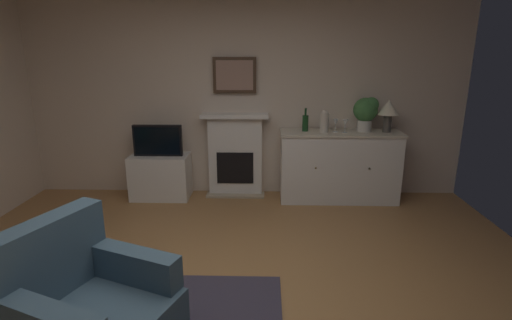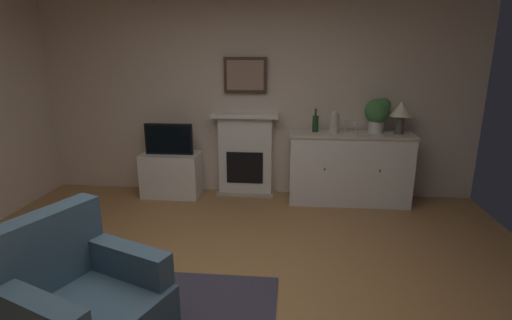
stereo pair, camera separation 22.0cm
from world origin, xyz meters
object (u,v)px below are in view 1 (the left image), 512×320
tv_set (158,141)px  potted_plant_small (366,111)px  table_lamp (388,110)px  wine_glass_center (345,123)px  wine_glass_left (336,122)px  vase_decorative (324,121)px  wine_bottle (305,123)px  tv_cabinet (161,176)px  fireplace_unit (235,155)px  framed_picture (235,75)px  sideboard_cabinet (339,166)px  armchair (87,310)px

tv_set → potted_plant_small: size_ratio=1.44×
table_lamp → wine_glass_center: bearing=-174.2°
wine_glass_left → tv_set: bearing=179.9°
vase_decorative → wine_glass_center: bearing=-0.9°
potted_plant_small → tv_set: bearing=-178.8°
wine_bottle → potted_plant_small: bearing=0.4°
tv_cabinet → potted_plant_small: bearing=0.7°
fireplace_unit → wine_glass_left: 1.37m
wine_glass_center → vase_decorative: size_ratio=0.59×
potted_plant_small → table_lamp: bearing=-10.0°
framed_picture → wine_glass_center: size_ratio=3.33×
wine_glass_center → tv_cabinet: size_ratio=0.22×
framed_picture → tv_set: bearing=-166.7°
fireplace_unit → wine_glass_left: size_ratio=6.67×
wine_bottle → table_lamp: bearing=-2.2°
sideboard_cabinet → armchair: bearing=-125.0°
tv_cabinet → tv_set: bearing=-90.0°
wine_glass_center → fireplace_unit: bearing=170.5°
fireplace_unit → table_lamp: table_lamp is taller
wine_glass_left → tv_set: (-2.24, 0.00, -0.25)m
wine_glass_center → tv_cabinet: wine_glass_center is taller
vase_decorative → wine_bottle: bearing=158.1°
wine_glass_left → armchair: 3.49m
wine_glass_left → vase_decorative: size_ratio=0.59×
sideboard_cabinet → tv_cabinet: (-2.32, 0.02, -0.16)m
vase_decorative → tv_cabinet: vase_decorative is taller
wine_glass_center → vase_decorative: vase_decorative is taller
fireplace_unit → tv_cabinet: (-0.98, -0.16, -0.26)m
fireplace_unit → sideboard_cabinet: size_ratio=0.73×
sideboard_cabinet → wine_glass_left: size_ratio=9.18×
wine_glass_left → potted_plant_small: potted_plant_small is taller
sideboard_cabinet → wine_glass_center: 0.57m
wine_bottle → vase_decorative: size_ratio=1.03×
wine_glass_left → armchair: bearing=-124.2°
framed_picture → tv_set: 1.28m
fireplace_unit → tv_cabinet: 1.02m
sideboard_cabinet → potted_plant_small: (0.31, 0.05, 0.71)m
wine_bottle → tv_set: bearing=-178.5°
fireplace_unit → tv_cabinet: fireplace_unit is taller
wine_glass_left → wine_glass_center: same height
wine_glass_left → armchair: (-1.92, -2.84, -0.64)m
wine_glass_center → tv_set: 2.37m
fireplace_unit → potted_plant_small: potted_plant_small is taller
fireplace_unit → wine_glass_center: fireplace_unit is taller
framed_picture → armchair: bearing=-102.1°
fireplace_unit → table_lamp: size_ratio=2.75×
wine_glass_center → armchair: wine_glass_center is taller
vase_decorative → tv_cabinet: size_ratio=0.37×
vase_decorative → armchair: 3.38m
fireplace_unit → sideboard_cabinet: (1.34, -0.18, -0.10)m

